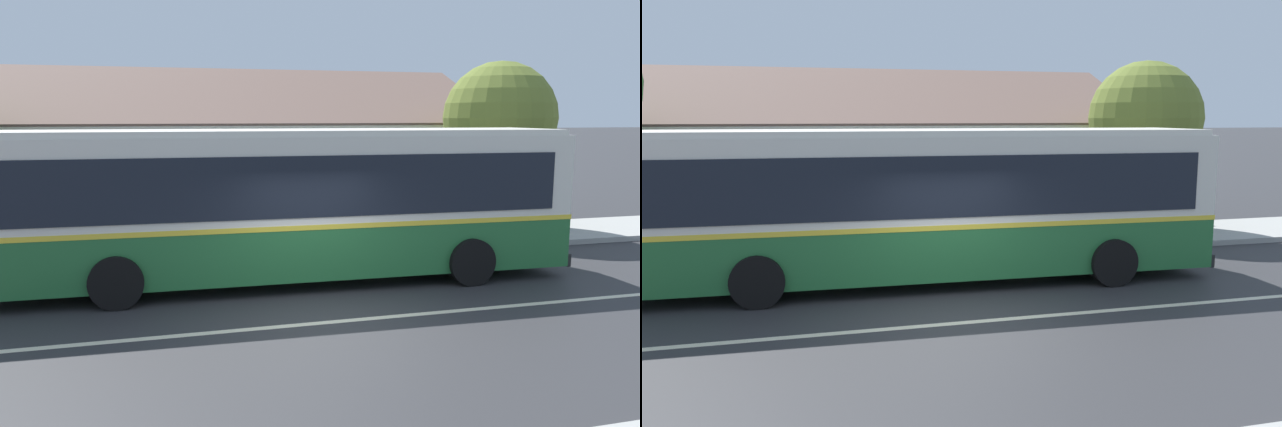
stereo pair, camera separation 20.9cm
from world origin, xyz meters
The scene contains 7 objects.
ground_plane centered at (0.00, 0.00, 0.00)m, with size 300.00×300.00×0.00m, color #2D2D30.
sidewalk_far centered at (0.00, 6.00, 0.07)m, with size 60.00×3.00×0.15m, color #9E9E99.
lane_divider_stripe centered at (0.00, 0.00, 0.00)m, with size 60.00×0.16×0.01m, color beige.
community_building centered at (-2.91, 13.71, 1.75)m, with size 23.20×10.04×6.28m.
transit_bus centered at (-0.15, 2.90, 1.74)m, with size 12.32×3.03×3.24m.
bench_down_street centered at (-4.13, 5.73, 0.58)m, with size 1.80×0.51×0.94m.
street_tree_primary centered at (7.44, 7.01, 3.37)m, with size 3.39×3.39×5.16m.
Camera 1 is at (-2.85, -9.93, 3.53)m, focal length 35.00 mm.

